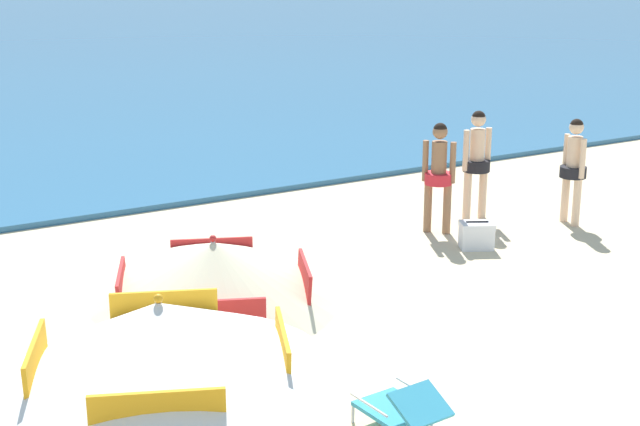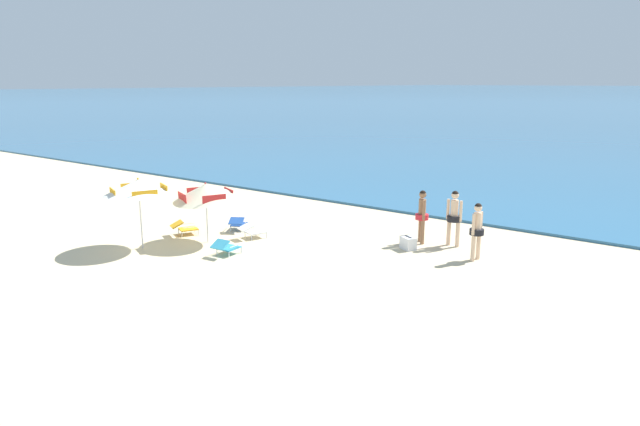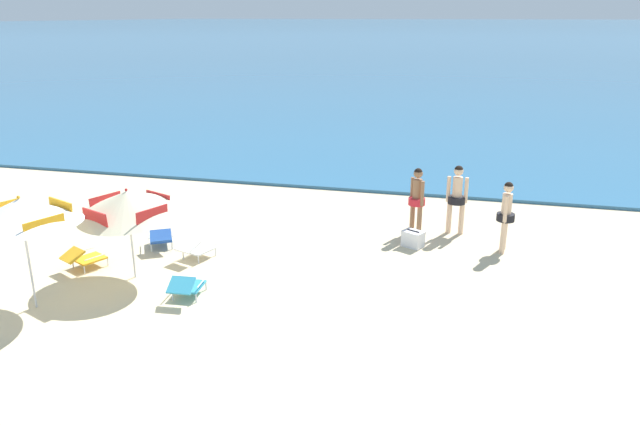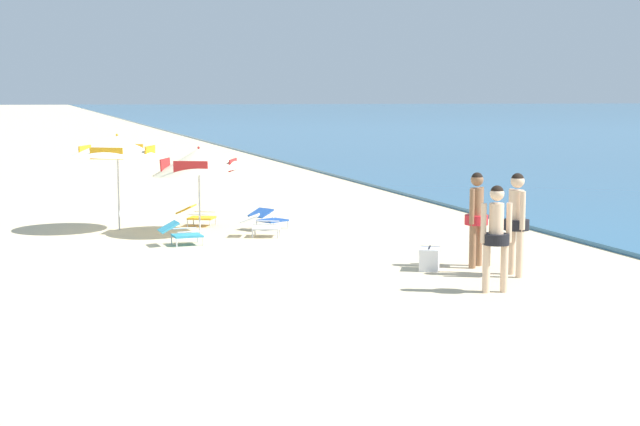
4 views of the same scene
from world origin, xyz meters
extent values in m
plane|color=beige|center=(0.00, 0.00, 0.00)|extent=(800.00, 800.00, 0.00)
cylinder|color=silver|center=(-4.06, 3.09, 0.97)|extent=(0.04, 0.04, 1.95)
cone|color=beige|center=(-4.06, 3.09, 1.70)|extent=(2.20, 2.24, 0.73)
cube|color=red|center=(-3.76, 3.82, 1.59)|extent=(0.73, 0.34, 0.27)
cube|color=red|center=(-4.78, 3.39, 1.59)|extent=(0.34, 0.73, 0.27)
cube|color=red|center=(-4.36, 2.37, 1.59)|extent=(0.73, 0.34, 0.27)
cube|color=red|center=(-3.33, 2.79, 1.59)|extent=(0.34, 0.73, 0.27)
sphere|color=red|center=(-4.06, 3.09, 1.98)|extent=(0.06, 0.06, 0.06)
cylinder|color=silver|center=(-5.19, 1.37, 1.11)|extent=(0.04, 0.04, 2.21)
cone|color=white|center=(-5.19, 1.37, 1.97)|extent=(3.07, 3.07, 0.57)
cube|color=orange|center=(-4.89, 2.09, 1.86)|extent=(0.72, 0.33, 0.27)
cube|color=orange|center=(-5.91, 1.67, 1.86)|extent=(0.33, 0.72, 0.27)
cube|color=orange|center=(-5.49, 0.64, 1.86)|extent=(0.72, 0.33, 0.27)
cube|color=orange|center=(-4.47, 1.07, 1.86)|extent=(0.33, 0.72, 0.27)
sphere|color=orange|center=(-5.19, 1.37, 2.24)|extent=(0.06, 0.06, 0.06)
cube|color=gold|center=(-5.33, 3.35, 0.20)|extent=(0.73, 0.77, 0.04)
cube|color=gold|center=(-5.50, 3.00, 0.41)|extent=(0.62, 0.57, 0.21)
cylinder|color=silver|center=(-5.43, 3.71, 0.09)|extent=(0.03, 0.03, 0.18)
cylinder|color=silver|center=(-4.99, 3.50, 0.09)|extent=(0.03, 0.03, 0.18)
cylinder|color=silver|center=(-5.68, 3.20, 0.09)|extent=(0.03, 0.03, 0.18)
cylinder|color=silver|center=(-5.24, 2.98, 0.09)|extent=(0.03, 0.03, 0.18)
cylinder|color=silver|center=(-5.58, 3.47, 0.32)|extent=(0.26, 0.50, 0.02)
cylinder|color=silver|center=(-5.08, 3.22, 0.32)|extent=(0.26, 0.50, 0.02)
cube|color=white|center=(-3.17, 4.45, 0.20)|extent=(0.69, 0.74, 0.04)
cube|color=white|center=(-3.30, 4.10, 0.42)|extent=(0.60, 0.55, 0.18)
cylinder|color=silver|center=(-3.31, 4.80, 0.09)|extent=(0.03, 0.03, 0.18)
cylinder|color=silver|center=(-2.85, 4.64, 0.09)|extent=(0.03, 0.03, 0.18)
cylinder|color=silver|center=(-3.50, 4.26, 0.09)|extent=(0.03, 0.03, 0.18)
cylinder|color=silver|center=(-3.04, 4.10, 0.09)|extent=(0.03, 0.03, 0.18)
cylinder|color=silver|center=(-3.44, 4.54, 0.32)|extent=(0.20, 0.52, 0.02)
cylinder|color=silver|center=(-2.91, 4.36, 0.32)|extent=(0.20, 0.52, 0.02)
cube|color=#1E4799|center=(-4.40, 4.89, 0.20)|extent=(0.75, 0.78, 0.04)
cube|color=#1E4799|center=(-4.21, 4.56, 0.42)|extent=(0.63, 0.60, 0.19)
cylinder|color=silver|center=(-4.75, 5.01, 0.09)|extent=(0.03, 0.03, 0.18)
cylinder|color=silver|center=(-4.33, 5.26, 0.09)|extent=(0.03, 0.03, 0.18)
cylinder|color=silver|center=(-4.46, 4.52, 0.09)|extent=(0.03, 0.03, 0.18)
cylinder|color=silver|center=(-4.04, 4.77, 0.09)|extent=(0.03, 0.03, 0.18)
cylinder|color=silver|center=(-4.64, 4.75, 0.32)|extent=(0.29, 0.48, 0.02)
cylinder|color=silver|center=(-4.15, 5.03, 0.32)|extent=(0.29, 0.48, 0.02)
cube|color=teal|center=(-2.52, 2.57, 0.20)|extent=(0.57, 0.64, 0.04)
cube|color=teal|center=(-2.49, 2.18, 0.41)|extent=(0.52, 0.43, 0.22)
cylinder|color=silver|center=(-2.79, 2.84, 0.09)|extent=(0.03, 0.03, 0.18)
cylinder|color=silver|center=(-2.30, 2.88, 0.09)|extent=(0.03, 0.03, 0.18)
cylinder|color=silver|center=(-2.74, 2.27, 0.09)|extent=(0.03, 0.03, 0.18)
cylinder|color=silver|center=(-2.25, 2.31, 0.09)|extent=(0.03, 0.03, 0.18)
cylinder|color=silver|center=(-2.80, 2.55, 0.32)|extent=(0.07, 0.54, 0.02)
cylinder|color=silver|center=(-2.24, 2.60, 0.32)|extent=(0.07, 0.54, 0.02)
cylinder|color=#8C6042|center=(1.69, 7.18, 0.43)|extent=(0.13, 0.13, 0.86)
cylinder|color=#8C6042|center=(1.49, 7.40, 0.43)|extent=(0.13, 0.13, 0.86)
cylinder|color=red|center=(1.59, 7.29, 0.88)|extent=(0.43, 0.43, 0.18)
cylinder|color=#8C6042|center=(1.59, 7.29, 1.16)|extent=(0.24, 0.24, 0.61)
cylinder|color=#8C6042|center=(1.73, 7.13, 1.14)|extent=(0.09, 0.09, 0.64)
cylinder|color=#8C6042|center=(1.45, 7.45, 1.14)|extent=(0.09, 0.09, 0.64)
sphere|color=#8C6042|center=(1.59, 7.29, 1.62)|extent=(0.23, 0.23, 0.23)
sphere|color=black|center=(1.59, 7.29, 1.65)|extent=(0.21, 0.21, 0.21)
cylinder|color=beige|center=(2.42, 7.58, 0.44)|extent=(0.13, 0.13, 0.89)
cylinder|color=beige|center=(2.73, 7.57, 0.44)|extent=(0.13, 0.13, 0.89)
cylinder|color=black|center=(2.58, 7.58, 0.91)|extent=(0.44, 0.44, 0.18)
cylinder|color=beige|center=(2.58, 7.58, 1.20)|extent=(0.24, 0.24, 0.63)
cylinder|color=beige|center=(2.36, 7.59, 1.18)|extent=(0.10, 0.10, 0.66)
cylinder|color=beige|center=(2.80, 7.57, 1.18)|extent=(0.10, 0.10, 0.66)
sphere|color=beige|center=(2.58, 7.58, 1.67)|extent=(0.24, 0.24, 0.24)
sphere|color=black|center=(2.58, 7.58, 1.70)|extent=(0.22, 0.22, 0.22)
cylinder|color=beige|center=(3.77, 6.73, 0.42)|extent=(0.12, 0.12, 0.85)
cylinder|color=beige|center=(3.72, 6.43, 0.42)|extent=(0.12, 0.12, 0.85)
cylinder|color=black|center=(3.74, 6.58, 0.87)|extent=(0.42, 0.42, 0.18)
cylinder|color=beige|center=(3.74, 6.58, 1.15)|extent=(0.23, 0.23, 0.60)
cylinder|color=beige|center=(3.77, 6.79, 1.13)|extent=(0.09, 0.09, 0.63)
cylinder|color=beige|center=(3.71, 6.37, 1.13)|extent=(0.09, 0.09, 0.63)
sphere|color=beige|center=(3.74, 6.58, 1.59)|extent=(0.23, 0.23, 0.23)
sphere|color=black|center=(3.74, 6.58, 1.62)|extent=(0.21, 0.21, 0.21)
cube|color=white|center=(1.62, 6.36, 0.16)|extent=(0.58, 0.52, 0.32)
cube|color=white|center=(1.62, 6.36, 0.36)|extent=(0.60, 0.54, 0.08)
cylinder|color=black|center=(1.62, 6.36, 0.42)|extent=(0.31, 0.17, 0.02)
camera|label=1|loc=(-7.06, -3.85, 4.39)|focal=52.13mm
camera|label=2|loc=(9.86, -9.13, 5.18)|focal=32.01mm
camera|label=3|loc=(2.69, -7.39, 5.41)|focal=33.37mm
camera|label=4|loc=(17.00, -0.30, 3.11)|focal=52.26mm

